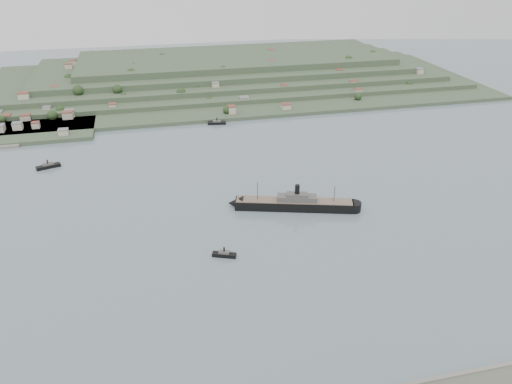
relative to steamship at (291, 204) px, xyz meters
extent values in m
plane|color=slate|center=(-27.28, -23.67, -4.43)|extent=(1400.00, 1400.00, 0.00)
cube|color=#31442D|center=(-27.28, 336.33, -2.43)|extent=(760.00, 260.00, 4.00)
cube|color=#31442D|center=(-7.28, 361.33, 2.07)|extent=(680.00, 220.00, 5.00)
cube|color=#31442D|center=(7.72, 376.33, 7.57)|extent=(600.00, 200.00, 6.00)
cube|color=#31442D|center=(22.72, 391.33, 14.07)|extent=(520.00, 180.00, 7.00)
cube|color=#31442D|center=(37.72, 406.33, 21.57)|extent=(440.00, 160.00, 8.00)
cube|color=#31442D|center=(-227.28, 226.33, -2.43)|extent=(150.00, 90.00, 4.00)
cube|color=gray|center=(-232.28, 184.33, -3.03)|extent=(22.00, 14.00, 2.80)
cube|color=black|center=(2.24, -0.67, -1.00)|extent=(87.82, 36.50, 6.86)
cone|color=black|center=(-39.99, 11.95, -1.00)|extent=(14.63, 14.63, 11.75)
cylinder|color=black|center=(44.46, -13.29, -1.00)|extent=(11.75, 11.75, 6.86)
cube|color=brown|center=(2.24, -0.67, 2.72)|extent=(85.66, 35.00, 0.59)
cube|color=#4A4845|center=(4.11, -1.23, 4.87)|extent=(30.68, 16.86, 3.92)
cube|color=#4A4845|center=(4.11, -1.23, 7.52)|extent=(16.98, 11.06, 2.45)
cylinder|color=black|center=(4.11, -1.23, 11.24)|extent=(3.53, 3.53, 8.81)
cylinder|color=#462F20|center=(-24.04, 7.19, 9.28)|extent=(0.49, 0.49, 15.67)
cylinder|color=#462F20|center=(30.39, -9.08, 8.30)|extent=(0.49, 0.49, 13.71)
cube|color=black|center=(-59.71, -50.52, -3.20)|extent=(15.82, 9.55, 2.46)
cube|color=#4A4845|center=(-59.71, -50.52, -1.35)|extent=(7.66, 5.63, 1.85)
cylinder|color=black|center=(-59.71, -50.52, 0.70)|extent=(1.03, 1.03, 3.59)
cube|color=black|center=(-187.28, 121.14, -3.06)|extent=(21.27, 11.94, 2.74)
cube|color=#4A4845|center=(-187.28, 121.14, -1.01)|extent=(10.21, 7.27, 2.05)
cylinder|color=black|center=(-187.28, 121.14, 1.27)|extent=(1.14, 1.14, 3.99)
cube|color=black|center=(-23.10, 201.33, -3.12)|extent=(20.36, 8.70, 2.63)
cube|color=#4A4845|center=(-23.10, 201.33, -1.14)|extent=(9.49, 5.81, 1.97)
cylinder|color=black|center=(-23.10, 201.33, 1.05)|extent=(1.10, 1.10, 3.84)
camera|label=1|loc=(-101.04, -313.24, 177.66)|focal=35.00mm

